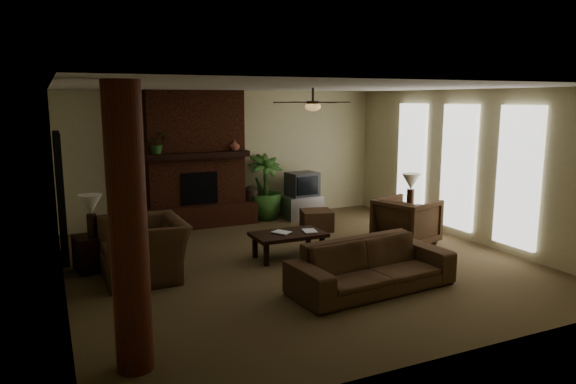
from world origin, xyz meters
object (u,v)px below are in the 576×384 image
armchair_right (407,220)px  floor_plant (265,201)px  log_column (128,231)px  armchair_left (143,239)px  side_table_right (411,220)px  coffee_table (288,236)px  lamp_right (411,184)px  ottoman (317,220)px  lamp_left (91,208)px  side_table_left (93,253)px  tv_stand (302,207)px  sofa (372,258)px  floor_vase (251,201)px

armchair_right → floor_plant: (-1.51, 3.07, -0.08)m
log_column → armchair_left: bearing=78.4°
floor_plant → side_table_right: size_ratio=2.60×
floor_plant → coffee_table: bearing=-104.5°
armchair_left → lamp_right: size_ratio=2.05×
log_column → armchair_left: 2.90m
log_column → ottoman: size_ratio=4.67×
armchair_right → lamp_left: (-5.26, 0.85, 0.52)m
side_table_left → side_table_right: 5.88m
tv_stand → side_table_left: bearing=-162.6°
sofa → floor_vase: 4.68m
lamp_left → armchair_left: bearing=-42.4°
armchair_left → tv_stand: 4.64m
floor_vase → lamp_right: size_ratio=1.18×
log_column → side_table_right: 6.64m
log_column → coffee_table: (2.91, 2.69, -1.03)m
armchair_left → side_table_left: bearing=-135.5°
armchair_right → side_table_right: size_ratio=1.75×
floor_plant → side_table_left: 4.34m
ottoman → lamp_right: lamp_right is taller
log_column → side_table_left: size_ratio=5.09×
floor_plant → lamp_left: bearing=-149.4°
coffee_table → side_table_left: size_ratio=2.18×
floor_vase → floor_plant: (0.32, 0.00, -0.03)m
armchair_left → floor_plant: 4.19m
armchair_left → side_table_left: size_ratio=2.42×
armchair_left → lamp_right: bearing=93.3°
ottoman → floor_plant: bearing=113.6°
armchair_left → lamp_left: bearing=-133.5°
armchair_right → floor_plant: bearing=7.7°
log_column → lamp_left: (-0.10, 3.33, -0.40)m
tv_stand → lamp_right: size_ratio=1.31×
floor_vase → side_table_left: floor_vase is taller
side_table_right → armchair_left: bearing=-175.8°
log_column → tv_stand: size_ratio=3.29×
side_table_left → armchair_left: bearing=-44.4°
side_table_right → sofa: bearing=-137.2°
log_column → ottoman: log_column is taller
floor_plant → side_table_right: 3.23m
armchair_right → floor_plant: 3.42m
ottoman → tv_stand: size_ratio=0.71×
side_table_right → tv_stand: bearing=121.6°
tv_stand → lamp_left: lamp_left is taller
log_column → floor_vase: size_ratio=3.64×
armchair_left → floor_plant: size_ratio=0.93×
log_column → side_table_left: (-0.11, 3.38, -1.12)m
armchair_left → ottoman: bearing=110.8°
coffee_table → lamp_right: bearing=8.6°
floor_vase → lamp_right: bearing=-45.4°
log_column → floor_vase: (3.33, 5.55, -0.97)m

